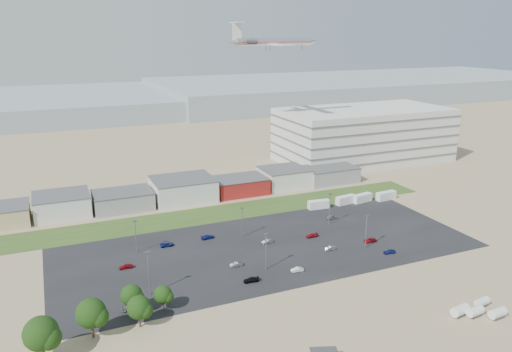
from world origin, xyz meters
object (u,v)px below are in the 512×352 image
airliner (274,42)px  parked_car_4 (236,264)px  parked_car_2 (389,251)px  parked_car_12 (312,235)px  parked_car_13 (297,270)px  parked_car_7 (267,241)px  tree_far_left (41,337)px  box_trailer_a (319,204)px  parked_car_6 (208,237)px  parked_car_10 (131,307)px  storage_tank_nw (460,310)px  parked_car_8 (332,217)px  parked_car_5 (126,266)px  parked_car_1 (330,248)px  parked_car_9 (167,244)px  parked_car_0 (370,240)px  parked_car_3 (251,280)px

airliner → parked_car_4: size_ratio=11.28×
parked_car_2 → parked_car_12: parked_car_2 is taller
parked_car_13 → parked_car_12: bearing=147.2°
parked_car_2 → parked_car_7: size_ratio=0.95×
tree_far_left → airliner: size_ratio=0.26×
parked_car_2 → parked_car_13: bearing=-84.0°
box_trailer_a → parked_car_6: bearing=-162.1°
parked_car_10 → parked_car_12: size_ratio=1.15×
parked_car_2 → parked_car_6: (-43.73, 30.08, 0.01)m
parked_car_4 → parked_car_13: (13.51, -9.03, -0.03)m
storage_tank_nw → parked_car_8: (5.28, 61.66, -0.64)m
parked_car_7 → airliner: bearing=145.9°
airliner → parked_car_2: size_ratio=11.84×
parked_car_5 → parked_car_10: parked_car_10 is taller
parked_car_1 → parked_car_2: 16.53m
parked_car_2 → parked_car_9: bearing=-110.8°
tree_far_left → parked_car_4: 53.01m
box_trailer_a → parked_car_4: 53.00m
tree_far_left → parked_car_2: tree_far_left is taller
parked_car_0 → parked_car_8: parked_car_8 is taller
parked_car_3 → parked_car_8: size_ratio=1.04×
parked_car_2 → parked_car_12: 23.59m
tree_far_left → parked_car_12: bearing=22.9°
parked_car_10 → parked_car_9: bearing=-29.2°
parked_car_2 → parked_car_3: 42.12m
parked_car_1 → parked_car_12: bearing=-179.5°
parked_car_3 → parked_car_13: size_ratio=1.16×
storage_tank_nw → parked_car_7: (-22.69, 52.09, -0.69)m
parked_car_5 → parked_car_12: parked_car_5 is taller
airliner → parked_car_7: 92.65m
parked_car_7 → parked_car_9: size_ratio=0.91×
parked_car_12 → parked_car_13: parked_car_13 is taller
parked_car_6 → parked_car_9: parked_car_6 is taller
parked_car_4 → parked_car_8: size_ratio=0.95×
parked_car_3 → parked_car_8: bearing=130.2°
parked_car_6 → parked_car_4: bearing=176.9°
airliner → parked_car_3: size_ratio=10.35×
box_trailer_a → parked_car_9: box_trailer_a is taller
storage_tank_nw → parked_car_7: 56.83m
parked_car_6 → parked_car_13: parked_car_6 is taller
tree_far_left → parked_car_3: size_ratio=2.69×
tree_far_left → parked_car_13: size_ratio=3.11×
tree_far_left → parked_car_6: (46.36, 43.41, -4.70)m
box_trailer_a → parked_car_13: 49.65m
parked_car_3 → parked_car_12: bearing=128.8°
parked_car_3 → parked_car_6: bearing=-172.1°
airliner → parked_car_8: size_ratio=10.72×
parked_car_9 → parked_car_13: 39.92m
parked_car_6 → parked_car_8: 43.11m
parked_car_10 → parked_car_12: parked_car_10 is taller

